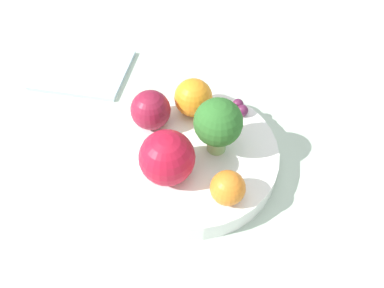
# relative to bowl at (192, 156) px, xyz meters

# --- Properties ---
(ground_plane) EXTENTS (6.00, 6.00, 0.00)m
(ground_plane) POSITION_rel_bowl_xyz_m (0.00, 0.00, -0.03)
(ground_plane) COLOR gray
(table_surface) EXTENTS (1.20, 1.20, 0.02)m
(table_surface) POSITION_rel_bowl_xyz_m (0.00, 0.00, -0.02)
(table_surface) COLOR #B2C6B2
(table_surface) RESTS_ON ground_plane
(bowl) EXTENTS (0.21, 0.21, 0.03)m
(bowl) POSITION_rel_bowl_xyz_m (0.00, 0.00, 0.00)
(bowl) COLOR white
(bowl) RESTS_ON table_surface
(broccoli) EXTENTS (0.06, 0.06, 0.08)m
(broccoli) POSITION_rel_bowl_xyz_m (-0.03, 0.01, 0.06)
(broccoli) COLOR #8CB76B
(broccoli) RESTS_ON bowl
(apple_red) EXTENTS (0.05, 0.05, 0.05)m
(apple_red) POSITION_rel_bowl_xyz_m (0.04, -0.06, 0.04)
(apple_red) COLOR maroon
(apple_red) RESTS_ON bowl
(apple_green) EXTENTS (0.06, 0.06, 0.06)m
(apple_green) POSITION_rel_bowl_xyz_m (0.04, 0.03, 0.05)
(apple_green) COLOR #B7142D
(apple_green) RESTS_ON bowl
(orange_front) EXTENTS (0.05, 0.05, 0.05)m
(orange_front) POSITION_rel_bowl_xyz_m (-0.02, -0.06, 0.04)
(orange_front) COLOR orange
(orange_front) RESTS_ON bowl
(orange_back) EXTENTS (0.04, 0.04, 0.04)m
(orange_back) POSITION_rel_bowl_xyz_m (-0.02, 0.08, 0.03)
(orange_back) COLOR orange
(orange_back) RESTS_ON bowl
(grape_cluster) EXTENTS (0.03, 0.03, 0.02)m
(grape_cluster) POSITION_rel_bowl_xyz_m (-0.08, -0.04, 0.02)
(grape_cluster) COLOR #5B1E42
(grape_cluster) RESTS_ON bowl
(napkin) EXTENTS (0.18, 0.17, 0.01)m
(napkin) POSITION_rel_bowl_xyz_m (0.11, -0.22, -0.01)
(napkin) COLOR silver
(napkin) RESTS_ON table_surface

